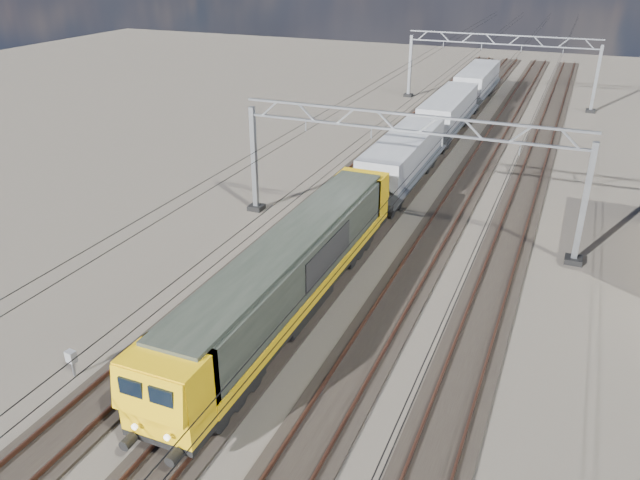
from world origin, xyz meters
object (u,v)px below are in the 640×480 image
at_px(catenary_gantry_mid, 404,170).
at_px(hopper_wagon_third, 477,82).
at_px(locomotive, 292,271).
at_px(hopper_wagon_lead, 403,158).
at_px(hopper_wagon_mid, 448,112).
at_px(catenary_gantry_far, 499,67).
at_px(trackside_cabinet, 71,357).

xyz_separation_m(catenary_gantry_mid, hopper_wagon_third, (-2.00, 35.52, -1.67)).
bearing_deg(locomotive, catenary_gantry_mid, 79.30).
relative_size(locomotive, hopper_wagon_lead, 1.62).
xyz_separation_m(hopper_wagon_lead, hopper_wagon_mid, (0.00, 14.20, 0.00)).
xyz_separation_m(catenary_gantry_mid, hopper_wagon_mid, (-2.00, 21.32, -1.67)).
relative_size(hopper_wagon_lead, hopper_wagon_third, 1.00).
xyz_separation_m(catenary_gantry_mid, catenary_gantry_far, (0.00, 36.00, 0.00)).
relative_size(catenary_gantry_mid, locomotive, 0.94).
relative_size(catenary_gantry_mid, trackside_cabinet, 17.36).
distance_m(catenary_gantry_mid, hopper_wagon_third, 35.61).
height_order(catenary_gantry_far, hopper_wagon_third, catenary_gantry_far).
distance_m(catenary_gantry_far, locomotive, 46.65).
height_order(hopper_wagon_lead, trackside_cabinet, hopper_wagon_lead).
relative_size(hopper_wagon_third, trackside_cabinet, 11.34).
distance_m(catenary_gantry_far, hopper_wagon_third, 2.65).
bearing_deg(hopper_wagon_mid, hopper_wagon_third, 90.00).
relative_size(hopper_wagon_mid, hopper_wagon_third, 1.00).
xyz_separation_m(locomotive, trackside_cabinet, (-6.02, -7.25, -1.46)).
relative_size(locomotive, hopper_wagon_mid, 1.62).
bearing_deg(trackside_cabinet, catenary_gantry_far, 89.00).
distance_m(catenary_gantry_mid, catenary_gantry_far, 36.00).
height_order(catenary_gantry_mid, trackside_cabinet, catenary_gantry_mid).
bearing_deg(catenary_gantry_mid, trackside_cabinet, -114.23).
bearing_deg(hopper_wagon_third, catenary_gantry_mid, -86.78).
bearing_deg(catenary_gantry_mid, catenary_gantry_far, 90.00).
bearing_deg(trackside_cabinet, locomotive, 57.77).
relative_size(catenary_gantry_far, locomotive, 0.94).
bearing_deg(catenary_gantry_far, hopper_wagon_lead, -93.96).
distance_m(hopper_wagon_third, trackside_cabinet, 53.71).
height_order(catenary_gantry_mid, hopper_wagon_third, catenary_gantry_mid).
height_order(hopper_wagon_lead, hopper_wagon_third, same).
height_order(catenary_gantry_mid, hopper_wagon_lead, catenary_gantry_mid).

